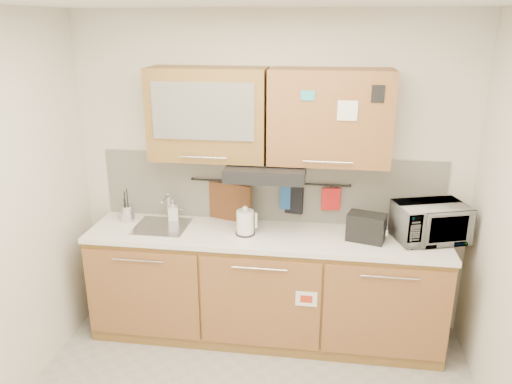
% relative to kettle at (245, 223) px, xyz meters
% --- Properties ---
extents(wall_back, '(3.20, 0.00, 3.20)m').
position_rel_kettle_xyz_m(wall_back, '(0.15, 0.34, 0.29)').
color(wall_back, silver).
rests_on(wall_back, ground).
extents(base_cabinet, '(2.80, 0.64, 0.88)m').
position_rel_kettle_xyz_m(base_cabinet, '(0.15, 0.03, -0.61)').
color(base_cabinet, olive).
rests_on(base_cabinet, floor).
extents(countertop, '(2.82, 0.62, 0.04)m').
position_rel_kettle_xyz_m(countertop, '(0.15, 0.03, -0.11)').
color(countertop, white).
rests_on(countertop, base_cabinet).
extents(backsplash, '(2.80, 0.02, 0.56)m').
position_rel_kettle_xyz_m(backsplash, '(0.15, 0.33, 0.19)').
color(backsplash, silver).
rests_on(backsplash, countertop).
extents(upper_cabinets, '(1.82, 0.37, 0.70)m').
position_rel_kettle_xyz_m(upper_cabinets, '(0.15, 0.16, 0.82)').
color(upper_cabinets, olive).
rests_on(upper_cabinets, wall_back).
extents(range_hood, '(0.60, 0.46, 0.10)m').
position_rel_kettle_xyz_m(range_hood, '(0.15, 0.09, 0.41)').
color(range_hood, black).
rests_on(range_hood, upper_cabinets).
extents(sink, '(0.42, 0.40, 0.26)m').
position_rel_kettle_xyz_m(sink, '(-0.70, 0.05, -0.09)').
color(sink, silver).
rests_on(sink, countertop).
extents(utensil_rail, '(1.30, 0.02, 0.02)m').
position_rel_kettle_xyz_m(utensil_rail, '(0.15, 0.29, 0.25)').
color(utensil_rail, black).
rests_on(utensil_rail, backsplash).
extents(utensil_crock, '(0.13, 0.13, 0.28)m').
position_rel_kettle_xyz_m(utensil_crock, '(-1.01, 0.13, -0.02)').
color(utensil_crock, silver).
rests_on(utensil_crock, countertop).
extents(kettle, '(0.18, 0.18, 0.24)m').
position_rel_kettle_xyz_m(kettle, '(0.00, 0.00, 0.00)').
color(kettle, white).
rests_on(kettle, countertop).
extents(toaster, '(0.31, 0.24, 0.21)m').
position_rel_kettle_xyz_m(toaster, '(0.92, 0.02, 0.01)').
color(toaster, black).
rests_on(toaster, countertop).
extents(microwave, '(0.60, 0.49, 0.29)m').
position_rel_kettle_xyz_m(microwave, '(1.40, 0.10, 0.05)').
color(microwave, '#999999').
rests_on(microwave, countertop).
extents(soap_bottle, '(0.10, 0.10, 0.18)m').
position_rel_kettle_xyz_m(soap_bottle, '(-0.65, 0.20, -0.00)').
color(soap_bottle, '#999999').
rests_on(soap_bottle, countertop).
extents(cutting_board, '(0.38, 0.14, 0.47)m').
position_rel_kettle_xyz_m(cutting_board, '(-0.17, 0.28, -0.01)').
color(cutting_board, brown).
rests_on(cutting_board, utensil_rail).
extents(oven_mitt, '(0.12, 0.03, 0.19)m').
position_rel_kettle_xyz_m(oven_mitt, '(0.30, 0.28, 0.13)').
color(oven_mitt, '#21549A').
rests_on(oven_mitt, utensil_rail).
extents(dark_pouch, '(0.15, 0.07, 0.23)m').
position_rel_kettle_xyz_m(dark_pouch, '(0.36, 0.28, 0.11)').
color(dark_pouch, black).
rests_on(dark_pouch, utensil_rail).
extents(pot_holder, '(0.15, 0.04, 0.18)m').
position_rel_kettle_xyz_m(pot_holder, '(0.65, 0.28, 0.14)').
color(pot_holder, red).
rests_on(pot_holder, utensil_rail).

